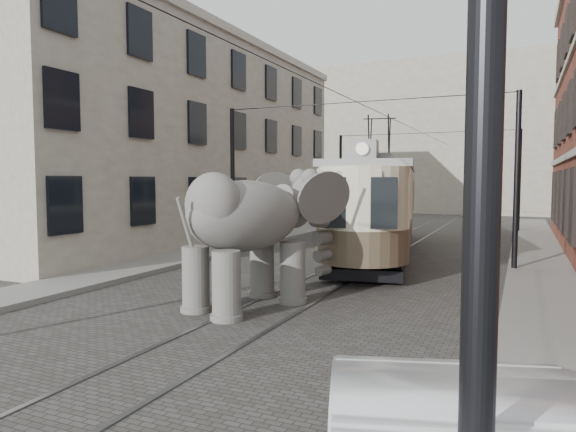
% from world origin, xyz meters
% --- Properties ---
extents(ground, '(120.00, 120.00, 0.00)m').
position_xyz_m(ground, '(0.00, 0.00, 0.00)').
color(ground, '#413E3C').
extents(tram_rails, '(1.54, 80.00, 0.02)m').
position_xyz_m(tram_rails, '(0.00, 0.00, 0.01)').
color(tram_rails, slate).
rests_on(tram_rails, ground).
extents(sidewalk_right, '(2.00, 60.00, 0.15)m').
position_xyz_m(sidewalk_right, '(6.00, 0.00, 0.07)').
color(sidewalk_right, slate).
rests_on(sidewalk_right, ground).
extents(sidewalk_left, '(2.00, 60.00, 0.15)m').
position_xyz_m(sidewalk_left, '(-6.50, 0.00, 0.07)').
color(sidewalk_left, slate).
rests_on(sidewalk_left, ground).
extents(stucco_building, '(7.00, 24.00, 10.00)m').
position_xyz_m(stucco_building, '(-11.00, 10.00, 5.00)').
color(stucco_building, gray).
rests_on(stucco_building, ground).
extents(distant_block, '(28.00, 10.00, 14.00)m').
position_xyz_m(distant_block, '(0.00, 40.00, 7.00)').
color(distant_block, gray).
rests_on(distant_block, ground).
extents(catenary, '(11.00, 30.20, 6.00)m').
position_xyz_m(catenary, '(-0.20, 5.00, 3.00)').
color(catenary, black).
rests_on(catenary, ground).
extents(tram, '(5.49, 14.63, 5.69)m').
position_xyz_m(tram, '(-0.14, 8.81, 2.84)').
color(tram, beige).
rests_on(tram, ground).
extents(elephant, '(4.68, 6.26, 3.41)m').
position_xyz_m(elephant, '(-0.66, -1.83, 1.71)').
color(elephant, '#5F5C58').
rests_on(elephant, ground).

